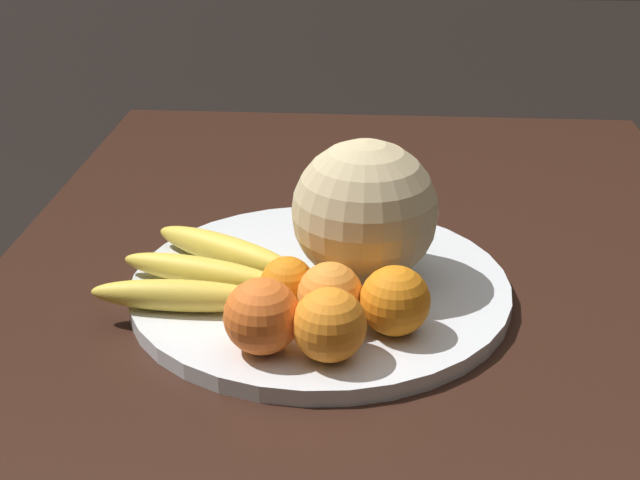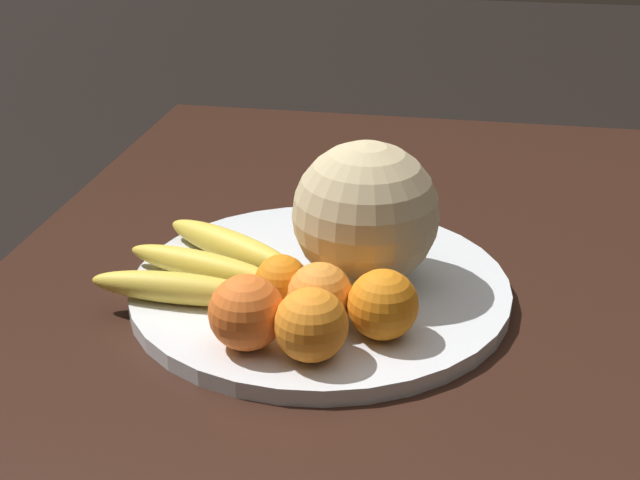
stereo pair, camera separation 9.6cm
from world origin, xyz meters
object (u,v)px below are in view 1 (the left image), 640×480
(orange_front_left, at_px, (262,316))
(orange_back_right, at_px, (287,283))
(fruit_bowl, at_px, (320,287))
(orange_back_left, at_px, (329,325))
(orange_front_right, at_px, (330,295))
(produce_tag, at_px, (346,294))
(banana_bunch, at_px, (206,271))
(orange_mid_center, at_px, (395,301))
(melon, at_px, (365,212))
(kitchen_table, at_px, (367,368))

(orange_front_left, height_order, orange_back_right, orange_front_left)
(fruit_bowl, height_order, orange_back_left, orange_back_left)
(orange_front_right, relative_size, produce_tag, 0.84)
(banana_bunch, relative_size, orange_back_left, 3.07)
(fruit_bowl, distance_m, orange_mid_center, 0.14)
(melon, height_order, orange_back_right, melon)
(melon, relative_size, orange_back_right, 2.82)
(banana_bunch, bearing_deg, orange_front_right, 167.87)
(kitchen_table, relative_size, orange_front_right, 19.54)
(fruit_bowl, distance_m, melon, 0.10)
(orange_back_right, relative_size, produce_tag, 0.72)
(orange_back_left, bearing_deg, orange_front_right, -177.30)
(melon, relative_size, orange_front_left, 2.15)
(fruit_bowl, height_order, orange_front_right, orange_front_right)
(orange_front_right, relative_size, orange_back_left, 0.93)
(orange_back_right, bearing_deg, orange_mid_center, 69.38)
(orange_back_left, height_order, orange_back_right, orange_back_left)
(melon, distance_m, orange_mid_center, 0.13)
(fruit_bowl, height_order, banana_bunch, banana_bunch)
(fruit_bowl, height_order, orange_back_right, orange_back_right)
(orange_front_left, xyz_separation_m, orange_mid_center, (-0.04, 0.13, -0.00))
(orange_front_right, height_order, orange_mid_center, orange_mid_center)
(orange_front_right, xyz_separation_m, produce_tag, (-0.06, 0.01, -0.03))
(kitchen_table, height_order, orange_front_left, orange_front_left)
(fruit_bowl, relative_size, orange_back_left, 5.90)
(kitchen_table, height_order, orange_mid_center, orange_mid_center)
(kitchen_table, bearing_deg, orange_back_right, -45.16)
(kitchen_table, relative_size, produce_tag, 16.41)
(orange_front_left, relative_size, orange_back_left, 1.04)
(orange_mid_center, distance_m, orange_back_right, 0.12)
(kitchen_table, bearing_deg, produce_tag, -23.62)
(orange_front_right, relative_size, orange_back_right, 1.17)
(orange_mid_center, relative_size, produce_tag, 0.89)
(melon, height_order, orange_front_left, melon)
(orange_mid_center, xyz_separation_m, orange_back_right, (-0.04, -0.11, -0.01))
(melon, height_order, orange_front_right, melon)
(kitchen_table, xyz_separation_m, orange_mid_center, (0.13, 0.03, 0.16))
(fruit_bowl, bearing_deg, orange_back_left, 7.28)
(orange_front_right, bearing_deg, orange_back_right, -122.86)
(banana_bunch, bearing_deg, produce_tag, -169.78)
(orange_back_left, bearing_deg, produce_tag, 174.85)
(banana_bunch, xyz_separation_m, orange_back_left, (0.13, 0.14, 0.02))
(banana_bunch, xyz_separation_m, produce_tag, (0.01, 0.15, -0.02))
(kitchen_table, distance_m, fruit_bowl, 0.13)
(orange_front_left, relative_size, orange_front_right, 1.12)
(orange_front_left, xyz_separation_m, orange_back_left, (0.01, 0.06, -0.00))
(kitchen_table, xyz_separation_m, produce_tag, (0.06, -0.02, 0.13))
(kitchen_table, relative_size, orange_mid_center, 18.38)
(banana_bunch, xyz_separation_m, orange_front_left, (0.12, 0.08, 0.02))
(kitchen_table, bearing_deg, banana_bunch, -76.39)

